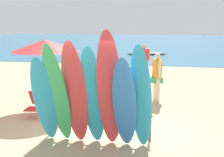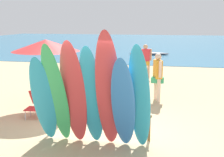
% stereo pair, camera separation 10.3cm
% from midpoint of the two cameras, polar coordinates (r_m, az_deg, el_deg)
% --- Properties ---
extents(ground, '(60.00, 60.00, 0.00)m').
position_cam_midpoint_polar(ground, '(21.17, 6.33, 3.18)').
color(ground, tan).
extents(ocean_water, '(60.00, 40.00, 0.02)m').
position_cam_midpoint_polar(ocean_water, '(39.22, 8.64, 6.78)').
color(ocean_water, teal).
rests_on(ocean_water, ground).
extents(surfboard_rack, '(2.66, 0.07, 0.66)m').
position_cam_midpoint_polar(surfboard_rack, '(7.51, -2.93, -7.44)').
color(surfboard_rack, brown).
rests_on(surfboard_rack, ground).
extents(surfboard_teal_0, '(0.59, 0.97, 2.16)m').
position_cam_midpoint_polar(surfboard_teal_0, '(7.04, -13.18, -4.19)').
color(surfboard_teal_0, '#289EC6').
rests_on(surfboard_teal_0, ground).
extents(surfboard_green_1, '(0.52, 1.05, 2.45)m').
position_cam_midpoint_polar(surfboard_green_1, '(6.85, -10.75, -3.25)').
color(surfboard_green_1, '#38B266').
rests_on(surfboard_green_1, ground).
extents(surfboard_red_2, '(0.56, 0.84, 2.51)m').
position_cam_midpoint_polar(surfboard_red_2, '(6.78, -7.51, -3.04)').
color(surfboard_red_2, '#D13D42').
rests_on(surfboard_red_2, ground).
extents(surfboard_teal_3, '(0.53, 0.84, 2.40)m').
position_cam_midpoint_polar(surfboard_teal_3, '(6.73, -4.14, -3.57)').
color(surfboard_teal_3, '#289EC6').
rests_on(surfboard_teal_3, ground).
extents(surfboard_red_4, '(0.61, 1.03, 2.73)m').
position_cam_midpoint_polar(surfboard_red_4, '(6.49, -0.93, -2.55)').
color(surfboard_red_4, '#D13D42').
rests_on(surfboard_red_4, ground).
extents(surfboard_blue_5, '(0.53, 0.97, 2.19)m').
position_cam_midpoint_polar(surfboard_blue_5, '(6.49, 1.97, -5.03)').
color(surfboard_blue_5, '#337AD1').
rests_on(surfboard_blue_5, ground).
extents(surfboard_teal_6, '(0.55, 0.95, 2.46)m').
position_cam_midpoint_polar(surfboard_teal_6, '(6.44, 5.09, -3.96)').
color(surfboard_teal_6, '#289EC6').
rests_on(surfboard_teal_6, ground).
extents(beachgoer_strolling, '(0.43, 0.62, 1.65)m').
position_cam_midpoint_polar(beachgoer_strolling, '(10.68, -8.48, 0.47)').
color(beachgoer_strolling, beige).
rests_on(beachgoer_strolling, ground).
extents(beachgoer_by_water, '(0.51, 0.38, 1.54)m').
position_cam_midpoint_polar(beachgoer_by_water, '(11.37, -0.24, 0.94)').
color(beachgoer_by_water, '#9E704C').
rests_on(beachgoer_by_water, ground).
extents(beachgoer_near_rack, '(0.45, 0.62, 1.74)m').
position_cam_midpoint_polar(beachgoer_near_rack, '(10.86, 8.31, 0.93)').
color(beachgoer_near_rack, beige).
rests_on(beachgoer_near_rack, ground).
extents(beachgoer_photographing, '(0.64, 0.29, 1.71)m').
position_cam_midpoint_polar(beachgoer_photographing, '(15.15, 5.90, 3.79)').
color(beachgoer_photographing, tan).
rests_on(beachgoer_photographing, ground).
extents(beach_chair_red, '(0.56, 0.79, 0.79)m').
position_cam_midpoint_polar(beach_chair_red, '(9.38, -14.54, -4.59)').
color(beach_chair_red, '#B7B7BC').
rests_on(beach_chair_red, ground).
extents(beach_umbrella, '(2.20, 2.20, 2.28)m').
position_cam_midpoint_polar(beach_umbrella, '(9.99, -12.90, 6.17)').
color(beach_umbrella, silver).
rests_on(beach_umbrella, ground).
extents(distant_boat, '(3.35, 1.16, 0.26)m').
position_cam_midpoint_polar(distant_boat, '(25.16, 6.54, 4.71)').
color(distant_boat, '#4C515B').
rests_on(distant_boat, ground).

